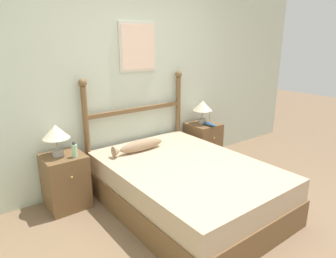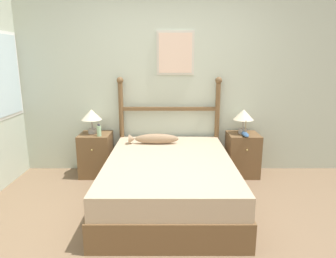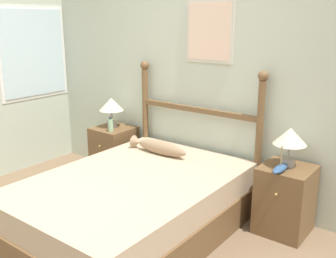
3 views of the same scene
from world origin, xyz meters
name	(u,v)px [view 3 (image 3 of 3)]	position (x,y,z in m)	size (l,w,h in m)	color
wall_back	(203,73)	(0.00, 1.73, 1.28)	(6.40, 0.08, 2.55)	beige
bed	(133,206)	(0.00, 0.65, 0.25)	(1.43, 2.02, 0.51)	brown
headboard	(197,125)	(0.00, 1.63, 0.76)	(1.46, 0.09, 1.36)	brown
nightstand_left	(114,152)	(-1.02, 1.46, 0.30)	(0.42, 0.45, 0.60)	brown
nightstand_right	(285,199)	(1.03, 1.46, 0.30)	(0.42, 0.45, 0.60)	brown
table_lamp_left	(111,106)	(-1.06, 1.48, 0.85)	(0.28, 0.28, 0.34)	gray
table_lamp_right	(290,138)	(1.02, 1.48, 0.85)	(0.28, 0.28, 0.34)	gray
bottle	(111,125)	(-0.94, 1.33, 0.67)	(0.06, 0.06, 0.17)	#99C699
model_boat	(280,168)	(1.02, 1.32, 0.63)	(0.08, 0.25, 0.22)	#335684
fish_pillow	(158,147)	(-0.20, 1.26, 0.58)	(0.66, 0.12, 0.14)	#997A5B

